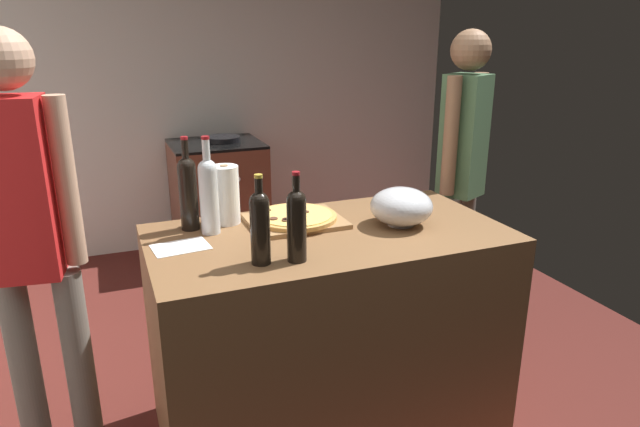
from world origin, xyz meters
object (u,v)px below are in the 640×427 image
object	(u,v)px
wine_bottle_green	(260,224)
person_in_stripes	(31,238)
wine_bottle_clear	(297,222)
wine_bottle_dark	(209,192)
paper_towel_roll	(225,195)
person_in_red	(461,170)
mixing_bowl	(401,207)
stove	(219,200)
pizza	(295,217)
wine_bottle_amber	(188,190)

from	to	relation	value
wine_bottle_green	person_in_stripes	world-z (taller)	person_in_stripes
wine_bottle_clear	wine_bottle_dark	xyz separation A→B (m)	(-0.23, 0.41, 0.03)
wine_bottle_green	wine_bottle_clear	bearing A→B (deg)	-10.71
wine_bottle_green	paper_towel_roll	bearing A→B (deg)	91.83
person_in_red	wine_bottle_dark	bearing A→B (deg)	-167.96
mixing_bowl	person_in_red	bearing A→B (deg)	37.57
stove	person_in_stripes	size ratio (longest dim) A/B	0.55
pizza	person_in_stripes	world-z (taller)	person_in_stripes
mixing_bowl	wine_bottle_amber	world-z (taller)	wine_bottle_amber
wine_bottle_clear	person_in_red	bearing A→B (deg)	30.62
paper_towel_roll	person_in_red	size ratio (longest dim) A/B	0.15
mixing_bowl	person_in_stripes	world-z (taller)	person_in_stripes
pizza	wine_bottle_amber	size ratio (longest dim) A/B	0.92
person_in_stripes	person_in_red	bearing A→B (deg)	8.83
stove	paper_towel_roll	bearing A→B (deg)	-100.27
paper_towel_roll	stove	distance (m)	2.04
paper_towel_roll	wine_bottle_dark	size ratio (longest dim) A/B	0.64
stove	person_in_stripes	bearing A→B (deg)	-118.19
mixing_bowl	wine_bottle_dark	size ratio (longest dim) A/B	0.66
person_in_stripes	wine_bottle_green	bearing A→B (deg)	-25.42
paper_towel_roll	wine_bottle_amber	xyz separation A→B (m)	(-0.16, -0.02, 0.04)
mixing_bowl	person_in_red	distance (m)	0.83
wine_bottle_dark	person_in_red	bearing A→B (deg)	12.04
mixing_bowl	stove	xyz separation A→B (m)	(-0.34, 2.22, -0.56)
wine_bottle_clear	person_in_red	size ratio (longest dim) A/B	0.19
person_in_red	wine_bottle_amber	bearing A→B (deg)	-171.40
wine_bottle_amber	person_in_stripes	distance (m)	0.60
paper_towel_roll	stove	world-z (taller)	paper_towel_roll
wine_bottle_amber	wine_bottle_green	bearing A→B (deg)	-69.32
pizza	mixing_bowl	distance (m)	0.46
paper_towel_roll	pizza	bearing A→B (deg)	-23.62
wine_bottle_green	wine_bottle_amber	distance (m)	0.49
pizza	wine_bottle_amber	xyz separation A→B (m)	(-0.43, 0.10, 0.14)
wine_bottle_dark	stove	distance (m)	2.17
pizza	person_in_stripes	distance (m)	1.02
wine_bottle_amber	person_in_red	xyz separation A→B (m)	(1.50, 0.23, -0.11)
wine_bottle_clear	wine_bottle_dark	distance (m)	0.47
wine_bottle_dark	paper_towel_roll	bearing A→B (deg)	48.73
person_in_stripes	person_in_red	size ratio (longest dim) A/B	1.01
mixing_bowl	person_in_red	xyz separation A→B (m)	(0.66, 0.51, -0.02)
mixing_bowl	wine_bottle_dark	bearing A→B (deg)	165.34
wine_bottle_clear	stove	world-z (taller)	wine_bottle_clear
paper_towel_roll	wine_bottle_dark	bearing A→B (deg)	-131.27
mixing_bowl	paper_towel_roll	distance (m)	0.75
paper_towel_roll	wine_bottle_amber	bearing A→B (deg)	-172.03
wine_bottle_green	stove	size ratio (longest dim) A/B	0.34
mixing_bowl	stove	size ratio (longest dim) A/B	0.28
pizza	stove	distance (m)	2.10
paper_towel_roll	wine_bottle_clear	distance (m)	0.53
pizza	person_in_stripes	xyz separation A→B (m)	(-1.02, -0.00, 0.04)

